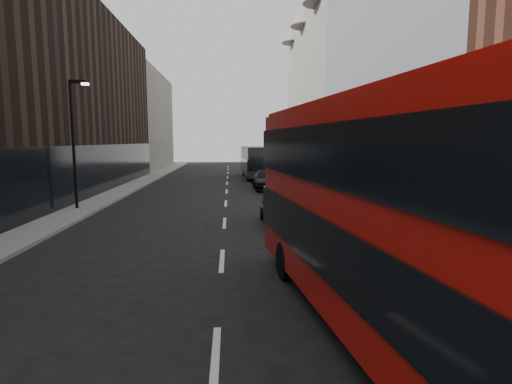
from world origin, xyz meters
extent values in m
cube|color=slate|center=(7.50, 25.00, 0.07)|extent=(3.00, 80.00, 0.15)
cube|color=slate|center=(-8.00, 25.00, 0.07)|extent=(2.00, 80.00, 0.15)
cube|color=#9A9FA4|center=(11.50, 21.00, 10.00)|extent=(5.00, 22.00, 20.00)
cube|color=silver|center=(9.15, 21.00, 1.90)|extent=(0.35, 21.00, 3.80)
cube|color=slate|center=(11.50, 44.00, 9.00)|extent=(5.00, 24.00, 18.00)
cone|color=slate|center=(9.50, 44.00, 19.50)|extent=(4.00, 4.00, 3.00)
cone|color=slate|center=(9.50, 52.00, 19.50)|extent=(4.00, 4.00, 3.00)
cube|color=black|center=(-11.50, 30.00, 7.00)|extent=(5.00, 24.00, 14.00)
cube|color=slate|center=(-11.50, 52.00, 6.50)|extent=(5.00, 20.00, 13.00)
cylinder|color=black|center=(-8.30, 18.00, 3.65)|extent=(0.16, 0.16, 7.00)
cube|color=black|center=(-7.90, 18.00, 7.05)|extent=(0.90, 0.15, 0.18)
cube|color=#FFF2CC|center=(-7.50, 18.00, 6.93)|extent=(0.35, 0.22, 0.12)
cube|color=#A30F0A|center=(3.41, 2.62, 2.52)|extent=(3.96, 11.77, 4.20)
cube|color=black|center=(3.41, 2.62, 1.84)|extent=(4.08, 11.83, 1.15)
cube|color=black|center=(3.41, 2.62, 3.62)|extent=(4.08, 11.83, 1.15)
cube|color=black|center=(2.73, 8.38, 1.99)|extent=(2.22, 0.34, 1.47)
cube|color=#A30F0A|center=(3.41, 2.62, 4.65)|extent=(3.80, 11.30, 0.12)
cylinder|color=black|center=(1.82, 6.15, 0.52)|extent=(0.44, 1.08, 1.05)
cylinder|color=black|center=(4.13, 6.43, 0.52)|extent=(0.44, 1.08, 1.05)
cube|color=black|center=(2.89, 37.23, 1.78)|extent=(2.64, 10.13, 2.83)
cube|color=black|center=(2.89, 37.23, 1.60)|extent=(2.76, 10.18, 1.01)
cube|color=black|center=(3.07, 32.17, 1.74)|extent=(1.94, 0.15, 1.28)
cube|color=black|center=(2.72, 42.28, 1.74)|extent=(1.94, 0.15, 1.28)
cube|color=black|center=(2.89, 37.23, 3.23)|extent=(2.53, 9.72, 0.12)
cylinder|color=black|center=(1.79, 40.41, 0.46)|extent=(0.31, 0.92, 0.91)
cylinder|color=black|center=(3.77, 40.48, 0.46)|extent=(0.31, 0.92, 0.91)
cylinder|color=black|center=(2.01, 33.98, 0.46)|extent=(0.31, 0.92, 0.91)
cylinder|color=black|center=(4.00, 34.05, 0.46)|extent=(0.31, 0.92, 0.91)
imported|color=black|center=(2.59, 13.66, 0.69)|extent=(1.73, 4.10, 1.38)
imported|color=gray|center=(3.78, 24.39, 0.67)|extent=(1.90, 4.19, 1.33)
imported|color=black|center=(3.22, 27.22, 0.76)|extent=(2.22, 5.28, 1.52)
camera|label=1|loc=(0.29, -4.65, 3.87)|focal=28.00mm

